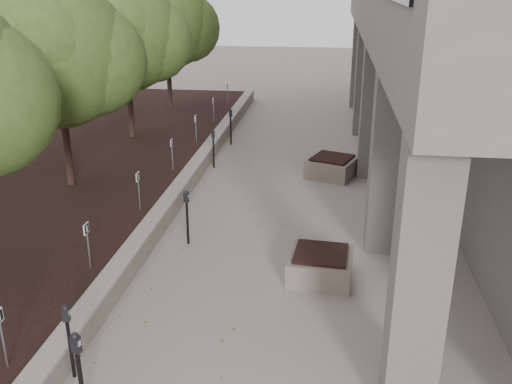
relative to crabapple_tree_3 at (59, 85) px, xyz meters
The scene contains 20 objects.
retaining_wall 4.25m from the crabapple_tree_3, 18.58° to the left, with size 0.39×26.00×0.50m, color gray, non-canonical shape.
planting_bed 3.16m from the crabapple_tree_3, 124.99° to the left, with size 7.00×26.00×0.40m, color black.
crabapple_tree_3 is the anchor object (origin of this frame).
crabapple_tree_4 5.00m from the crabapple_tree_3, 90.00° to the left, with size 4.60×4.00×5.44m, color #375320, non-canonical shape.
crabapple_tree_5 10.00m from the crabapple_tree_3, 90.00° to the left, with size 4.60×4.00×5.44m, color #375320, non-canonical shape.
parking_sign_2 8.20m from the crabapple_tree_3, 71.91° to the right, with size 0.04×0.22×0.96m, color black, non-canonical shape.
parking_sign_3 5.59m from the crabapple_tree_3, 61.43° to the right, with size 0.04×0.22×0.96m, color black, non-canonical shape.
parking_sign_4 3.64m from the crabapple_tree_3, 31.48° to the right, with size 0.04×0.22×0.96m, color black, non-canonical shape.
parking_sign_5 3.64m from the crabapple_tree_3, 31.48° to the left, with size 0.04×0.22×0.96m, color black, non-canonical shape.
parking_sign_6 5.59m from the crabapple_tree_3, 61.43° to the left, with size 0.04×0.22×0.96m, color black, non-canonical shape.
parking_sign_7 8.20m from the crabapple_tree_3, 71.91° to the left, with size 0.04×0.22×0.96m, color black, non-canonical shape.
parking_sign_8 11.01m from the crabapple_tree_3, 76.87° to the left, with size 0.04×0.22×0.96m, color black, non-canonical shape.
parking_meter_1 9.14m from the crabapple_tree_3, 64.47° to the right, with size 0.14×0.10×1.43m, color black, non-canonical shape.
parking_meter_2 8.21m from the crabapple_tree_3, 65.44° to the right, with size 0.12×0.09×1.26m, color black, non-canonical shape.
parking_meter_3 5.17m from the crabapple_tree_3, 31.67° to the right, with size 0.13×0.09×1.30m, color black, non-canonical shape.
parking_meter_4 5.19m from the crabapple_tree_3, 42.76° to the left, with size 0.12×0.09×1.25m, color black, non-canonical shape.
parking_meter_5 7.17m from the crabapple_tree_3, 59.46° to the left, with size 0.13×0.09×1.32m, color black, non-canonical shape.
planter_front 8.26m from the crabapple_tree_3, 27.40° to the right, with size 1.25×1.25×0.58m, color gray, non-canonical shape.
planter_back 8.12m from the crabapple_tree_3, 21.48° to the left, with size 1.32×1.32×0.62m, color gray, non-canonical shape.
berry_scatter 6.38m from the crabapple_tree_3, 32.55° to the right, with size 3.30×14.10×0.02m, color maroon, non-canonical shape.
Camera 1 is at (2.13, -5.71, 5.71)m, focal length 39.44 mm.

